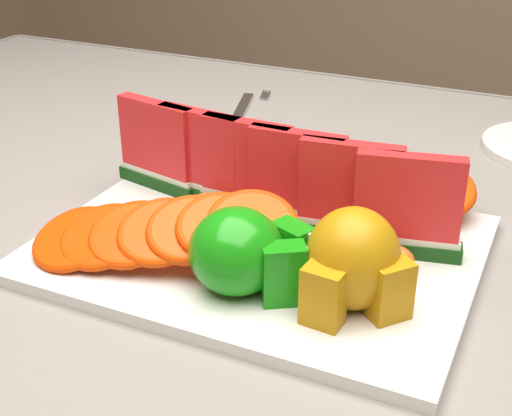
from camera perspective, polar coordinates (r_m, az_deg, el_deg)
table at (r=0.82m, az=-1.11°, el=-6.36°), size 1.40×0.90×0.75m
tablecloth at (r=0.79m, az=-1.15°, el=-2.56°), size 1.53×1.03×0.20m
platter at (r=0.68m, az=0.31°, el=-3.19°), size 0.40×0.30×0.01m
apple_cluster at (r=0.59m, az=-0.87°, el=-3.63°), size 0.11×0.09×0.07m
pear_cluster at (r=0.58m, az=7.79°, el=-4.36°), size 0.10×0.10×0.09m
fork at (r=1.05m, az=-1.07°, el=7.77°), size 0.06×0.19×0.00m
watermelon_row at (r=0.70m, az=1.17°, el=2.64°), size 0.39×0.07×0.10m
orange_fan_front at (r=0.64m, az=-7.57°, el=-1.87°), size 0.26×0.15×0.06m
orange_fan_back at (r=0.77m, az=5.02°, el=2.72°), size 0.35×0.12×0.05m
tangerine_segments at (r=0.67m, az=2.47°, el=-1.82°), size 0.24×0.08×0.02m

